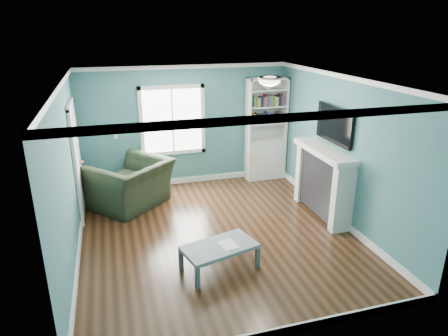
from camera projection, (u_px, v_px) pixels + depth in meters
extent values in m
plane|color=black|center=(217.00, 234.00, 6.82)|extent=(5.00, 5.00, 0.00)
plane|color=#3C7678|center=(186.00, 126.00, 8.64)|extent=(4.50, 0.00, 4.50)
plane|color=#3C7678|center=(280.00, 238.00, 4.12)|extent=(4.50, 0.00, 4.50)
plane|color=#3C7678|center=(67.00, 176.00, 5.79)|extent=(0.00, 5.00, 5.00)
plane|color=#3C7678|center=(341.00, 151.00, 6.97)|extent=(0.00, 5.00, 5.00)
plane|color=white|center=(216.00, 80.00, 5.94)|extent=(5.00, 5.00, 0.00)
cube|color=white|center=(188.00, 180.00, 9.05)|extent=(4.50, 0.03, 0.12)
cube|color=white|center=(274.00, 333.00, 4.56)|extent=(4.50, 0.03, 0.12)
cube|color=white|center=(79.00, 251.00, 6.21)|extent=(0.03, 5.00, 0.12)
cube|color=white|center=(333.00, 215.00, 7.39)|extent=(0.03, 5.00, 0.12)
cube|color=white|center=(185.00, 67.00, 8.19)|extent=(4.50, 0.04, 0.08)
cube|color=white|center=(286.00, 118.00, 3.71)|extent=(4.50, 0.04, 0.08)
cube|color=white|center=(57.00, 89.00, 5.37)|extent=(0.04, 5.00, 0.08)
cube|color=white|center=(347.00, 77.00, 6.54)|extent=(0.04, 5.00, 0.08)
cube|color=white|center=(172.00, 120.00, 8.51)|extent=(1.24, 0.01, 1.34)
cube|color=white|center=(141.00, 123.00, 8.32)|extent=(0.08, 0.06, 1.50)
cube|color=white|center=(203.00, 119.00, 8.67)|extent=(0.08, 0.06, 1.50)
cube|color=white|center=(174.00, 152.00, 8.73)|extent=(1.40, 0.06, 0.08)
cube|color=white|center=(171.00, 87.00, 8.25)|extent=(1.40, 0.06, 0.08)
cube|color=white|center=(173.00, 121.00, 8.49)|extent=(1.24, 0.03, 0.03)
cube|color=white|center=(173.00, 121.00, 8.49)|extent=(0.03, 0.03, 1.34)
cube|color=silver|center=(265.00, 159.00, 9.21)|extent=(0.90, 0.35, 0.90)
cube|color=silver|center=(248.00, 111.00, 8.71)|extent=(0.04, 0.35, 1.40)
cube|color=silver|center=(284.00, 109.00, 8.93)|extent=(0.04, 0.35, 1.40)
cube|color=silver|center=(264.00, 108.00, 8.97)|extent=(0.90, 0.02, 1.40)
cube|color=silver|center=(268.00, 79.00, 8.59)|extent=(0.90, 0.35, 0.04)
cube|color=silver|center=(265.00, 140.00, 9.05)|extent=(0.84, 0.33, 0.03)
cube|color=silver|center=(266.00, 123.00, 8.92)|extent=(0.84, 0.33, 0.03)
cube|color=silver|center=(267.00, 106.00, 8.79)|extent=(0.84, 0.33, 0.03)
cube|color=silver|center=(267.00, 90.00, 8.67)|extent=(0.84, 0.33, 0.03)
cube|color=olive|center=(267.00, 118.00, 8.86)|extent=(0.70, 0.25, 0.22)
cube|color=tan|center=(267.00, 101.00, 8.73)|extent=(0.70, 0.25, 0.22)
cylinder|color=beige|center=(268.00, 83.00, 8.57)|extent=(0.26, 0.06, 0.26)
cube|color=black|center=(323.00, 185.00, 7.35)|extent=(0.30, 1.20, 1.10)
cube|color=black|center=(322.00, 195.00, 7.41)|extent=(0.22, 0.65, 0.70)
cube|color=silver|center=(342.00, 199.00, 6.74)|extent=(0.36, 0.16, 1.20)
cube|color=silver|center=(306.00, 172.00, 7.95)|extent=(0.36, 0.16, 1.20)
cube|color=silver|center=(325.00, 151.00, 7.12)|extent=(0.44, 1.58, 0.10)
cube|color=black|center=(334.00, 125.00, 7.00)|extent=(0.06, 1.10, 0.65)
cube|color=silver|center=(77.00, 164.00, 7.16)|extent=(0.04, 0.80, 2.05)
cube|color=white|center=(76.00, 172.00, 6.75)|extent=(0.05, 0.08, 2.13)
cube|color=white|center=(79.00, 156.00, 7.56)|extent=(0.05, 0.08, 2.13)
cube|color=white|center=(70.00, 105.00, 6.80)|extent=(0.05, 0.98, 0.08)
sphere|color=#BF8C3F|center=(82.00, 162.00, 7.47)|extent=(0.07, 0.07, 0.07)
ellipsoid|color=white|center=(270.00, 81.00, 6.29)|extent=(0.34, 0.34, 0.15)
cylinder|color=white|center=(270.00, 78.00, 6.27)|extent=(0.38, 0.38, 0.03)
cube|color=white|center=(116.00, 136.00, 8.27)|extent=(0.08, 0.01, 0.12)
imported|color=black|center=(130.00, 177.00, 7.72)|extent=(1.63, 1.60, 1.21)
cube|color=#454B53|center=(197.00, 278.00, 5.37)|extent=(0.07, 0.07, 0.32)
cube|color=#454B53|center=(257.00, 257.00, 5.85)|extent=(0.07, 0.07, 0.32)
cube|color=#454B53|center=(181.00, 260.00, 5.78)|extent=(0.07, 0.07, 0.32)
cube|color=#454B53|center=(238.00, 242.00, 6.26)|extent=(0.07, 0.07, 0.32)
cube|color=slate|center=(219.00, 247.00, 5.75)|extent=(1.16, 0.82, 0.06)
cube|color=white|center=(228.00, 245.00, 5.76)|extent=(0.29, 0.34, 0.00)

